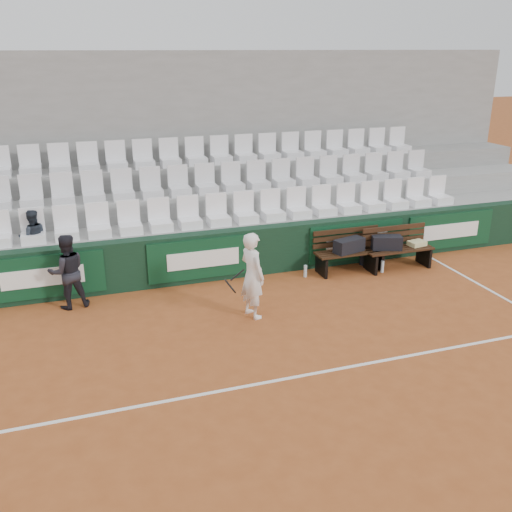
{
  "coord_description": "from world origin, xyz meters",
  "views": [
    {
      "loc": [
        -2.58,
        -6.54,
        4.45
      ],
      "look_at": [
        0.43,
        2.4,
        1.0
      ],
      "focal_mm": 40.0,
      "sensor_mm": 36.0,
      "label": 1
    }
  ],
  "objects": [
    {
      "name": "towel",
      "position": [
        4.4,
        3.35,
        0.5
      ],
      "size": [
        0.4,
        0.32,
        0.1
      ],
      "primitive_type": "cube",
      "rotation": [
        0.0,
        0.0,
        0.17
      ],
      "color": "#D2CB88",
      "rests_on": "bench_right"
    },
    {
      "name": "grandstand_rear_wall",
      "position": [
        0.0,
        7.15,
        2.2
      ],
      "size": [
        18.0,
        0.3,
        4.4
      ],
      "primitive_type": "cube",
      "color": "gray",
      "rests_on": "ground"
    },
    {
      "name": "sports_bag_left",
      "position": [
        2.82,
        3.45,
        0.59
      ],
      "size": [
        0.71,
        0.45,
        0.28
      ],
      "primitive_type": "cube",
      "rotation": [
        0.0,
        0.0,
        0.28
      ],
      "color": "black",
      "rests_on": "bench_left"
    },
    {
      "name": "seat_row_front",
      "position": [
        0.0,
        4.45,
        1.31
      ],
      "size": [
        11.9,
        0.44,
        0.63
      ],
      "primitive_type": "cube",
      "color": "white",
      "rests_on": "grandstand_tier_front"
    },
    {
      "name": "court_baseline",
      "position": [
        0.0,
        0.0,
        0.0
      ],
      "size": [
        18.0,
        0.06,
        0.01
      ],
      "primitive_type": "cube",
      "color": "white",
      "rests_on": "ground"
    },
    {
      "name": "grandstand_tier_mid",
      "position": [
        0.0,
        5.58,
        0.72
      ],
      "size": [
        18.0,
        0.95,
        1.45
      ],
      "primitive_type": "cube",
      "color": "#999996",
      "rests_on": "ground"
    },
    {
      "name": "grandstand_tier_front",
      "position": [
        0.0,
        4.62,
        0.5
      ],
      "size": [
        18.0,
        0.95,
        1.0
      ],
      "primitive_type": "cube",
      "color": "#989895",
      "rests_on": "ground"
    },
    {
      "name": "spectator_c",
      "position": [
        -3.31,
        4.5,
        1.53
      ],
      "size": [
        0.56,
        0.46,
        1.07
      ],
      "primitive_type": "imported",
      "rotation": [
        0.0,
        0.0,
        3.25
      ],
      "color": "#202630",
      "rests_on": "grandstand_tier_front"
    },
    {
      "name": "seat_row_mid",
      "position": [
        0.0,
        5.4,
        1.77
      ],
      "size": [
        11.9,
        0.44,
        0.63
      ],
      "primitive_type": "cube",
      "color": "silver",
      "rests_on": "grandstand_tier_mid"
    },
    {
      "name": "grandstand_tier_back",
      "position": [
        0.0,
        6.53,
        0.95
      ],
      "size": [
        18.0,
        0.95,
        1.9
      ],
      "primitive_type": "cube",
      "color": "gray",
      "rests_on": "ground"
    },
    {
      "name": "ground",
      "position": [
        0.0,
        0.0,
        0.0
      ],
      "size": [
        80.0,
        80.0,
        0.0
      ],
      "primitive_type": "plane",
      "color": "#A14F24",
      "rests_on": "ground"
    },
    {
      "name": "seat_row_back",
      "position": [
        0.0,
        6.35,
        2.21
      ],
      "size": [
        11.9,
        0.44,
        0.63
      ],
      "primitive_type": "cube",
      "color": "silver",
      "rests_on": "grandstand_tier_back"
    },
    {
      "name": "bench_left",
      "position": [
        2.87,
        3.47,
        0.23
      ],
      "size": [
        1.5,
        0.56,
        0.45
      ],
      "primitive_type": "cube",
      "color": "#311C0E",
      "rests_on": "ground"
    },
    {
      "name": "bench_right",
      "position": [
        3.93,
        3.31,
        0.23
      ],
      "size": [
        1.5,
        0.56,
        0.45
      ],
      "primitive_type": "cube",
      "color": "#351D10",
      "rests_on": "ground"
    },
    {
      "name": "sports_bag_right",
      "position": [
        3.66,
        3.36,
        0.59
      ],
      "size": [
        0.68,
        0.47,
        0.29
      ],
      "primitive_type": "cube",
      "rotation": [
        0.0,
        0.0,
        -0.32
      ],
      "color": "black",
      "rests_on": "bench_right"
    },
    {
      "name": "tennis_player",
      "position": [
        0.26,
        2.11,
        0.77
      ],
      "size": [
        0.76,
        0.65,
        1.54
      ],
      "color": "white",
      "rests_on": "ground"
    },
    {
      "name": "sports_bag_ground",
      "position": [
        3.54,
        3.69,
        0.15
      ],
      "size": [
        0.55,
        0.43,
        0.29
      ],
      "primitive_type": "cube",
      "rotation": [
        0.0,
        0.0,
        0.34
      ],
      "color": "black",
      "rests_on": "ground"
    },
    {
      "name": "water_bottle_far",
      "position": [
        3.5,
        3.2,
        0.13
      ],
      "size": [
        0.07,
        0.07,
        0.25
      ],
      "primitive_type": "cylinder",
      "color": "silver",
      "rests_on": "ground"
    },
    {
      "name": "back_barrier",
      "position": [
        0.07,
        3.99,
        0.5
      ],
      "size": [
        18.0,
        0.34,
        1.0
      ],
      "color": "#10301D",
      "rests_on": "ground"
    },
    {
      "name": "water_bottle_near",
      "position": [
        1.86,
        3.48,
        0.13
      ],
      "size": [
        0.07,
        0.07,
        0.25
      ],
      "primitive_type": "cylinder",
      "color": "silver",
      "rests_on": "ground"
    },
    {
      "name": "ball_kid",
      "position": [
        -2.76,
        3.51,
        0.69
      ],
      "size": [
        0.75,
        0.63,
        1.38
      ],
      "primitive_type": "imported",
      "rotation": [
        0.0,
        0.0,
        3.31
      ],
      "color": "black",
      "rests_on": "ground"
    }
  ]
}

